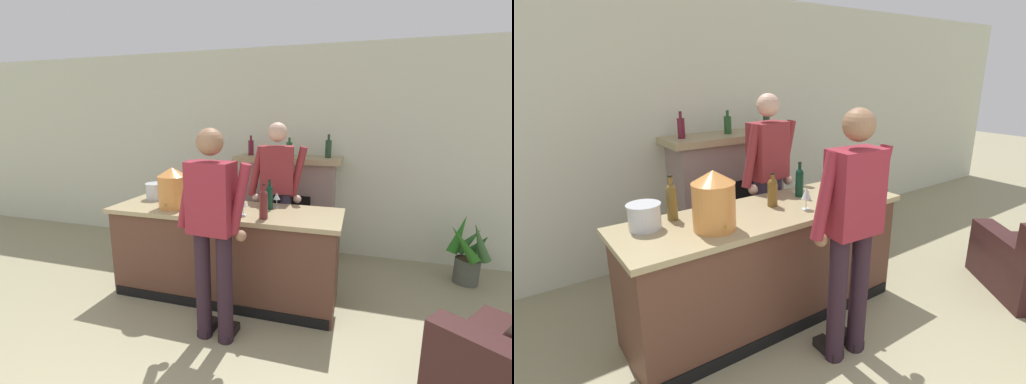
% 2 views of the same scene
% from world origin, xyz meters
% --- Properties ---
extents(wall_back_panel, '(12.00, 0.07, 2.75)m').
position_xyz_m(wall_back_panel, '(0.00, 3.95, 1.38)').
color(wall_back_panel, beige).
rests_on(wall_back_panel, ground_plane).
extents(bar_counter, '(2.34, 0.74, 0.94)m').
position_xyz_m(bar_counter, '(0.03, 2.41, 0.47)').
color(bar_counter, brown).
rests_on(bar_counter, ground_plane).
extents(fireplace_stone, '(1.37, 0.52, 1.64)m').
position_xyz_m(fireplace_stone, '(0.42, 3.69, 0.69)').
color(fireplace_stone, gray).
rests_on(fireplace_stone, ground_plane).
extents(potted_plant_corner, '(0.48, 0.52, 0.78)m').
position_xyz_m(potted_plant_corner, '(2.54, 3.43, 0.36)').
color(potted_plant_corner, '#494F44').
rests_on(potted_plant_corner, ground_plane).
extents(person_customer, '(0.66, 0.32, 1.77)m').
position_xyz_m(person_customer, '(0.22, 1.69, 0.98)').
color(person_customer, '#2A1A24').
rests_on(person_customer, ground_plane).
extents(person_bartender, '(0.65, 0.35, 1.80)m').
position_xyz_m(person_bartender, '(0.44, 2.96, 1.00)').
color(person_bartender, '#3E354B').
rests_on(person_bartender, ground_plane).
extents(copper_dispenser, '(0.30, 0.34, 0.42)m').
position_xyz_m(copper_dispenser, '(-0.48, 2.30, 1.15)').
color(copper_dispenser, '#CD823E').
rests_on(copper_dispenser, bar_counter).
extents(ice_bucket_steel, '(0.23, 0.23, 0.18)m').
position_xyz_m(ice_bucket_steel, '(-0.87, 2.58, 1.03)').
color(ice_bucket_steel, silver).
rests_on(ice_bucket_steel, bar_counter).
extents(wine_bottle_merlot_tall, '(0.08, 0.08, 0.33)m').
position_xyz_m(wine_bottle_merlot_tall, '(-0.64, 2.64, 1.09)').
color(wine_bottle_merlot_tall, brown).
rests_on(wine_bottle_merlot_tall, bar_counter).
extents(wine_bottle_chardonnay_pale, '(0.08, 0.08, 0.27)m').
position_xyz_m(wine_bottle_chardonnay_pale, '(0.13, 2.46, 1.07)').
color(wine_bottle_chardonnay_pale, brown).
rests_on(wine_bottle_chardonnay_pale, bar_counter).
extents(wine_bottle_rose_blush, '(0.08, 0.08, 0.32)m').
position_xyz_m(wine_bottle_rose_blush, '(0.50, 2.20, 1.09)').
color(wine_bottle_rose_blush, maroon).
rests_on(wine_bottle_rose_blush, bar_counter).
extents(wine_bottle_cabernet_heavy, '(0.07, 0.07, 0.30)m').
position_xyz_m(wine_bottle_cabernet_heavy, '(0.47, 2.54, 1.08)').
color(wine_bottle_cabernet_heavy, '#0C2F20').
rests_on(wine_bottle_cabernet_heavy, bar_counter).
extents(wine_glass_front_right, '(0.07, 0.07, 0.15)m').
position_xyz_m(wine_glass_front_right, '(0.52, 2.64, 1.05)').
color(wine_glass_front_right, silver).
rests_on(wine_glass_front_right, bar_counter).
extents(wine_glass_front_left, '(0.08, 0.08, 0.18)m').
position_xyz_m(wine_glass_front_left, '(0.29, 2.24, 1.07)').
color(wine_glass_front_left, silver).
rests_on(wine_glass_front_left, bar_counter).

